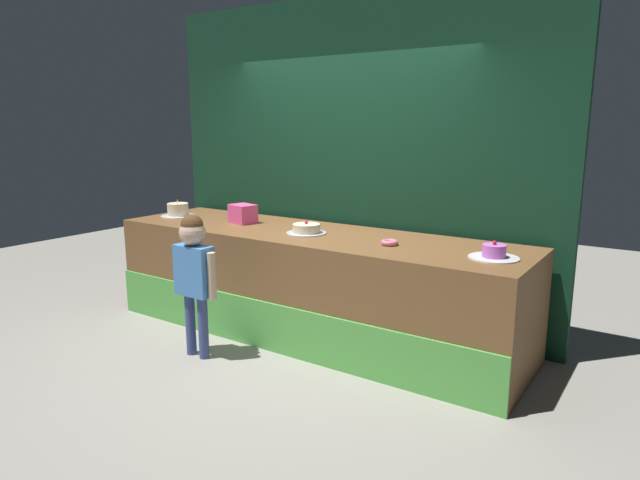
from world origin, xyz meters
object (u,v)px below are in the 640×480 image
at_px(donut, 389,243).
at_px(cake_left, 178,210).
at_px(pink_box, 243,214).
at_px(child_figure, 194,266).
at_px(cake_center, 306,229).
at_px(cake_right, 494,253).

relative_size(donut, cake_left, 0.39).
distance_m(donut, cake_left, 2.45).
xyz_separation_m(pink_box, donut, (1.63, -0.11, -0.07)).
bearing_deg(cake_left, child_figure, -37.38).
bearing_deg(pink_box, cake_center, -6.48).
xyz_separation_m(child_figure, pink_box, (-0.33, 0.96, 0.27)).
bearing_deg(cake_right, child_figure, -157.60).
distance_m(pink_box, cake_left, 0.82).
relative_size(child_figure, cake_right, 3.33).
relative_size(cake_center, cake_right, 0.98).
xyz_separation_m(child_figure, cake_right, (2.12, 0.87, 0.21)).
height_order(donut, cake_center, cake_center).
distance_m(donut, cake_right, 0.82).
bearing_deg(pink_box, donut, -3.84).
height_order(cake_left, cake_right, cake_left).
bearing_deg(donut, cake_center, 178.81).
xyz_separation_m(child_figure, cake_left, (-1.15, 0.88, 0.24)).
bearing_deg(child_figure, donut, 33.26).
bearing_deg(cake_left, cake_right, -0.09).
xyz_separation_m(cake_left, cake_center, (1.63, -0.01, -0.02)).
height_order(child_figure, donut, child_figure).
bearing_deg(cake_left, pink_box, 5.94).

